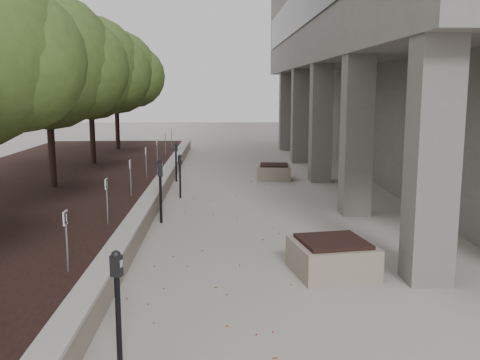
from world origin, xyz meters
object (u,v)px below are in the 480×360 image
object	(u,v)px
parking_meter_3	(160,186)
planter_back	(274,172)
crabapple_tree_3	(48,91)
crabapple_tree_4	(90,90)
crabapple_tree_5	(116,90)
parking_meter_2	(161,194)
parking_meter_4	(180,176)
planter_front	(332,256)
parking_meter_1	(118,312)
parking_meter_5	(176,162)

from	to	relation	value
parking_meter_3	planter_back	distance (m)	6.37
crabapple_tree_3	crabapple_tree_4	distance (m)	5.00
crabapple_tree_5	planter_back	size ratio (longest dim) A/B	4.71
parking_meter_2	parking_meter_4	world-z (taller)	parking_meter_2
parking_meter_2	planter_front	distance (m)	5.05
parking_meter_1	parking_meter_4	xyz separation A→B (m)	(-0.05, 10.02, -0.07)
crabapple_tree_3	parking_meter_1	bearing A→B (deg)	-69.61
parking_meter_4	planter_front	world-z (taller)	parking_meter_4
parking_meter_2	parking_meter_4	bearing A→B (deg)	75.26
parking_meter_2	planter_back	distance (m)	7.14
parking_meter_2	parking_meter_5	distance (m)	5.93
crabapple_tree_3	parking_meter_1	size ratio (longest dim) A/B	3.81
crabapple_tree_3	crabapple_tree_5	world-z (taller)	same
planter_front	planter_back	distance (m)	10.06
parking_meter_1	parking_meter_2	bearing A→B (deg)	111.40
parking_meter_4	crabapple_tree_5	bearing A→B (deg)	123.07
parking_meter_1	planter_back	distance (m)	13.67
crabapple_tree_5	parking_meter_5	xyz separation A→B (m)	(3.25, -6.87, -2.45)
parking_meter_2	parking_meter_4	xyz separation A→B (m)	(0.24, 3.01, -0.06)
planter_front	planter_back	size ratio (longest dim) A/B	1.13
parking_meter_4	parking_meter_2	bearing A→B (deg)	-81.62
crabapple_tree_3	crabapple_tree_5	distance (m)	10.00
planter_back	parking_meter_2	bearing A→B (deg)	-117.66
crabapple_tree_4	crabapple_tree_5	xyz separation A→B (m)	(0.00, 5.00, 0.00)
planter_back	parking_meter_3	bearing A→B (deg)	-122.59
crabapple_tree_5	planter_back	bearing A→B (deg)	-44.21
crabapple_tree_3	crabapple_tree_4	xyz separation A→B (m)	(0.00, 5.00, 0.00)
crabapple_tree_3	parking_meter_5	xyz separation A→B (m)	(3.25, 3.13, -2.45)
crabapple_tree_5	parking_meter_4	bearing A→B (deg)	-69.82
parking_meter_4	planter_front	bearing A→B (deg)	-52.32
crabapple_tree_3	crabapple_tree_4	size ratio (longest dim) A/B	1.00
parking_meter_4	parking_meter_5	distance (m)	2.95
parking_meter_2	planter_back	xyz separation A→B (m)	(3.31, 6.31, -0.44)
crabapple_tree_5	parking_meter_5	distance (m)	7.99
parking_meter_3	parking_meter_4	distance (m)	2.08
parking_meter_1	parking_meter_5	world-z (taller)	parking_meter_1
parking_meter_1	parking_meter_5	size ratio (longest dim) A/B	1.07
crabapple_tree_4	planter_front	world-z (taller)	crabapple_tree_4
crabapple_tree_3	parking_meter_5	size ratio (longest dim) A/B	4.09
crabapple_tree_3	parking_meter_4	size ratio (longest dim) A/B	4.21
crabapple_tree_4	planter_back	xyz separation A→B (m)	(6.67, -1.49, -2.85)
parking_meter_5	planter_front	distance (m)	10.29
crabapple_tree_5	parking_meter_4	size ratio (longest dim) A/B	4.21
parking_meter_4	planter_back	size ratio (longest dim) A/B	1.12
crabapple_tree_4	parking_meter_3	xyz separation A→B (m)	(3.25, -6.84, -2.40)
crabapple_tree_3	parking_meter_2	world-z (taller)	crabapple_tree_3
planter_front	parking_meter_1	bearing A→B (deg)	-133.33
crabapple_tree_4	planter_front	size ratio (longest dim) A/B	4.18
parking_meter_3	planter_front	xyz separation A→B (m)	(3.47, -4.71, -0.41)
crabapple_tree_5	planter_front	world-z (taller)	crabapple_tree_5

